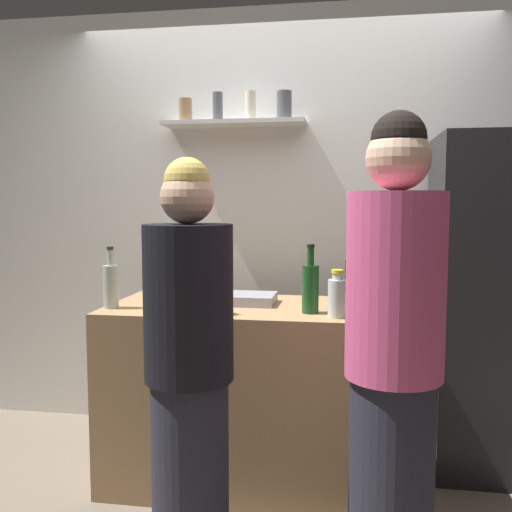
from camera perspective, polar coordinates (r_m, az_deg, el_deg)
back_wall_assembly at (r=3.57m, az=2.62°, el=3.42°), size 4.80×0.32×2.60m
refrigerator at (r=3.28m, az=22.16°, el=-4.49°), size 0.57×0.64×1.77m
counter at (r=2.99m, az=-0.00°, el=-13.55°), size 1.48×0.71×0.91m
baking_pan at (r=2.93m, az=-1.43°, el=-4.27°), size 0.34×0.24×0.05m
utensil_holder at (r=2.65m, az=-4.16°, el=-4.67°), size 0.10×0.10×0.22m
wine_bottle_green_glass at (r=2.68m, az=5.45°, el=-3.08°), size 0.08×0.08×0.32m
wine_bottle_pale_glass at (r=2.88m, az=-14.27°, el=-2.78°), size 0.07×0.07×0.30m
wine_bottle_dark_glass at (r=2.83m, az=9.64°, el=-2.59°), size 0.08×0.08×0.32m
water_bottle_plastic at (r=2.60m, az=8.09°, el=-4.03°), size 0.08×0.08×0.22m
person_pink_top at (r=2.09m, az=13.56°, el=-10.40°), size 0.34×0.34×1.73m
person_blonde at (r=2.24m, az=-6.68°, el=-11.32°), size 0.34×0.34×1.59m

